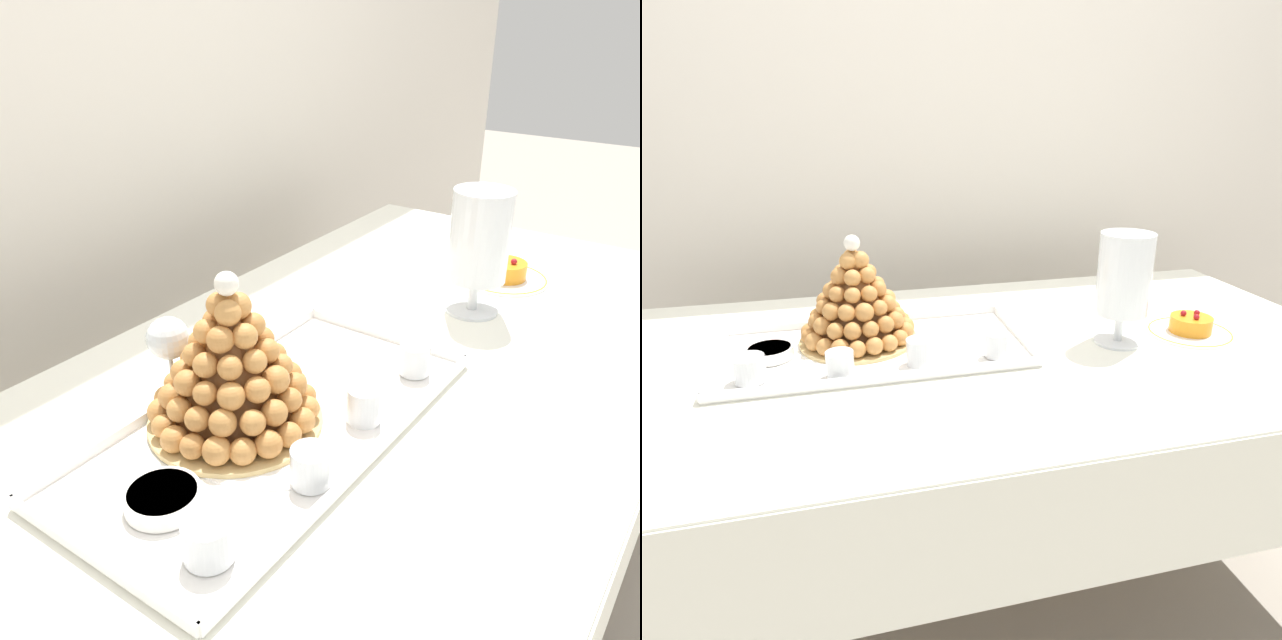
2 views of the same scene
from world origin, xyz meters
TOP-DOWN VIEW (x-y plane):
  - ground_plane at (0.00, 0.00)m, footprint 12.00×12.00m
  - backdrop_wall at (0.00, 0.82)m, footprint 4.80×0.10m
  - buffet_table at (0.00, 0.00)m, footprint 1.75×0.94m
  - serving_tray at (-0.27, 0.03)m, footprint 0.68×0.34m
  - croquembouche at (-0.30, 0.08)m, footprint 0.27×0.27m
  - dessert_cup_left at (-0.52, -0.07)m, footprint 0.06×0.06m
  - dessert_cup_mid_left at (-0.34, -0.10)m, footprint 0.06×0.06m
  - dessert_cup_centre at (-0.18, -0.08)m, footprint 0.05×0.05m
  - dessert_cup_mid_right at (-0.01, -0.08)m, footprint 0.05×0.05m
  - creme_brulee_ramekin at (-0.49, 0.03)m, footprint 0.10×0.10m
  - macaron_goblet at (0.29, -0.06)m, footprint 0.12×0.12m
  - fruit_tart_plate at (0.49, -0.05)m, footprint 0.20×0.20m
  - wine_glass at (-0.30, 0.21)m, footprint 0.07×0.07m

SIDE VIEW (x-z plane):
  - ground_plane at x=0.00m, z-range 0.00..0.00m
  - buffet_table at x=0.00m, z-range 0.29..1.02m
  - serving_tray at x=-0.27m, z-range 0.73..0.75m
  - fruit_tart_plate at x=0.49m, z-range 0.72..0.78m
  - creme_brulee_ramekin at x=-0.49m, z-range 0.74..0.77m
  - dessert_cup_left at x=-0.52m, z-range 0.74..0.79m
  - dessert_cup_mid_left at x=-0.34m, z-range 0.74..0.79m
  - dessert_cup_mid_right at x=-0.01m, z-range 0.74..0.80m
  - dessert_cup_centre at x=-0.18m, z-range 0.74..0.80m
  - croquembouche at x=-0.30m, z-range 0.71..0.96m
  - wine_glass at x=-0.30m, z-range 0.77..0.92m
  - macaron_goblet at x=0.29m, z-range 0.77..1.02m
  - backdrop_wall at x=0.00m, z-range 0.00..2.50m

